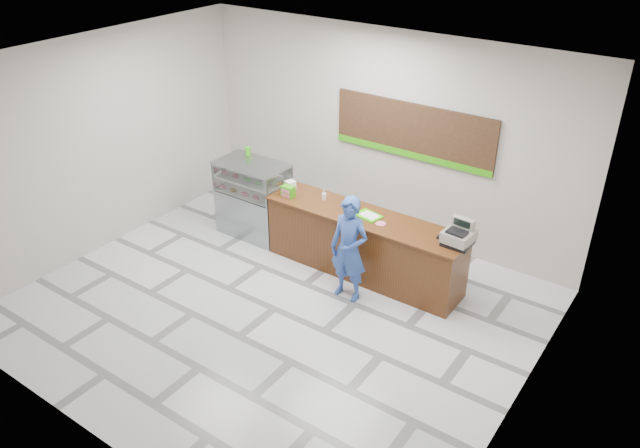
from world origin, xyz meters
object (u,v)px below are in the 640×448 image
Objects in this scene: serving_tray at (369,216)px; display_case at (254,199)px; customer at (349,249)px; cash_register at (459,235)px; sales_counter at (364,245)px.

display_case is at bearing -168.25° from serving_tray.
display_case is 0.82× the size of customer.
customer is at bearing -148.83° from cash_register.
display_case is (-2.22, -0.00, 0.16)m from sales_counter.
cash_register is (3.72, 0.03, 0.49)m from display_case.
display_case is 2.31m from serving_tray.
cash_register is at bearing 11.90° from serving_tray.
sales_counter is 2.00× the size of customer.
display_case is at bearing -175.06° from cash_register.
sales_counter is at bearing 101.86° from customer.
serving_tray is at bearing -174.97° from cash_register.
display_case reaches higher than serving_tray.
display_case is at bearing -179.99° from sales_counter.
sales_counter is 0.53m from serving_tray.
customer reaches higher than cash_register.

